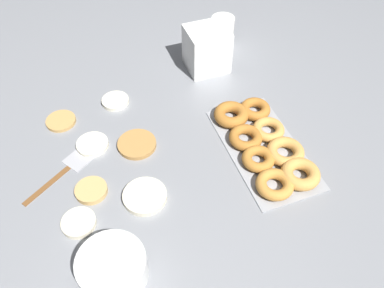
{
  "coord_description": "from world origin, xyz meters",
  "views": [
    {
      "loc": [
        -0.71,
        0.18,
        0.83
      ],
      "look_at": [
        -0.05,
        -0.06,
        0.04
      ],
      "focal_mm": 38.0,
      "sensor_mm": 36.0,
      "label": 1
    }
  ],
  "objects": [
    {
      "name": "pancake_0",
      "position": [
        0.22,
        0.08,
        0.01
      ],
      "size": [
        0.08,
        0.08,
        0.01
      ],
      "primitive_type": "cylinder",
      "color": "silver",
      "rests_on": "ground_plane"
    },
    {
      "name": "donut_tray",
      "position": [
        -0.1,
        -0.25,
        0.02
      ],
      "size": [
        0.37,
        0.19,
        0.04
      ],
      "color": "#93969B",
      "rests_on": "ground_plane"
    },
    {
      "name": "container_stack",
      "position": [
        0.29,
        -0.24,
        0.07
      ],
      "size": [
        0.12,
        0.13,
        0.14
      ],
      "color": "white",
      "rests_on": "ground_plane"
    },
    {
      "name": "batter_bowl",
      "position": [
        -0.31,
        0.21,
        0.03
      ],
      "size": [
        0.15,
        0.15,
        0.07
      ],
      "color": "white",
      "rests_on": "ground_plane"
    },
    {
      "name": "paper_cup",
      "position": [
        0.4,
        -0.34,
        0.05
      ],
      "size": [
        0.08,
        0.08,
        0.1
      ],
      "color": "white",
      "rests_on": "ground_plane"
    },
    {
      "name": "ground_plane",
      "position": [
        0.0,
        0.0,
        0.0
      ],
      "size": [
        3.0,
        3.0,
        0.0
      ],
      "primitive_type": "plane",
      "color": "gray"
    },
    {
      "name": "pancake_4",
      "position": [
        0.07,
        0.18,
        0.01
      ],
      "size": [
        0.09,
        0.09,
        0.01
      ],
      "primitive_type": "cylinder",
      "color": "silver",
      "rests_on": "ground_plane"
    },
    {
      "name": "pancake_6",
      "position": [
        -0.16,
        0.26,
        0.01
      ],
      "size": [
        0.08,
        0.08,
        0.01
      ],
      "primitive_type": "cylinder",
      "color": "beige",
      "rests_on": "ground_plane"
    },
    {
      "name": "pancake_2",
      "position": [
        0.03,
        0.07,
        0.01
      ],
      "size": [
        0.11,
        0.11,
        0.01
      ],
      "primitive_type": "cylinder",
      "color": "#B27F42",
      "rests_on": "ground_plane"
    },
    {
      "name": "pancake_5",
      "position": [
        -0.08,
        0.21,
        0.01
      ],
      "size": [
        0.08,
        0.08,
        0.01
      ],
      "primitive_type": "cylinder",
      "color": "tan",
      "rests_on": "ground_plane"
    },
    {
      "name": "pancake_3",
      "position": [
        0.19,
        0.25,
        0.01
      ],
      "size": [
        0.08,
        0.08,
        0.01
      ],
      "primitive_type": "cylinder",
      "color": "tan",
      "rests_on": "ground_plane"
    },
    {
      "name": "pancake_1",
      "position": [
        -0.14,
        0.09,
        0.01
      ],
      "size": [
        0.11,
        0.11,
        0.01
      ],
      "primitive_type": "cylinder",
      "color": "beige",
      "rests_on": "ground_plane"
    },
    {
      "name": "spatula",
      "position": [
        0.03,
        0.23,
        0.0
      ],
      "size": [
        0.18,
        0.24,
        0.01
      ],
      "rotation": [
        0.0,
        0.0,
        5.3
      ],
      "color": "brown",
      "rests_on": "ground_plane"
    }
  ]
}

